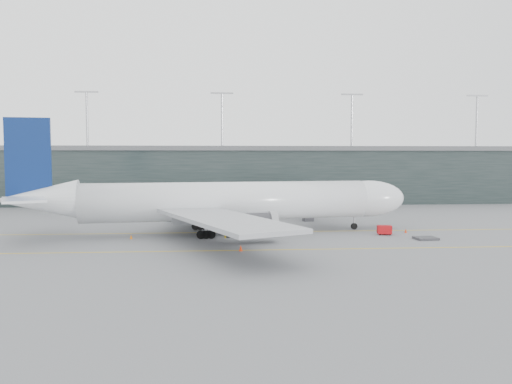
{
  "coord_description": "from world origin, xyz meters",
  "views": [
    {
      "loc": [
        4.03,
        -85.29,
        12.32
      ],
      "look_at": [
        10.13,
        -4.0,
        6.62
      ],
      "focal_mm": 35.0,
      "sensor_mm": 36.0,
      "label": 1
    }
  ],
  "objects": [
    {
      "name": "uld_b",
      "position": [
        -1.66,
        10.31,
        0.96
      ],
      "size": [
        2.14,
        1.78,
        1.82
      ],
      "rotation": [
        0.0,
        0.0,
        0.09
      ],
      "color": "#35353A",
      "rests_on": "ground"
    },
    {
      "name": "taxiline_b",
      "position": [
        0.0,
        -20.0,
        0.01
      ],
      "size": [
        160.0,
        0.25,
        0.02
      ],
      "primitive_type": "cube",
      "color": "gold",
      "rests_on": "ground"
    },
    {
      "name": "main_aircraft",
      "position": [
        4.95,
        -5.11,
        5.1
      ],
      "size": [
        64.84,
        60.47,
        18.19
      ],
      "rotation": [
        0.0,
        0.0,
        0.13
      ],
      "color": "white",
      "rests_on": "ground"
    },
    {
      "name": "uld_c",
      "position": [
        -1.24,
        10.73,
        0.84
      ],
      "size": [
        1.91,
        1.6,
        1.61
      ],
      "rotation": [
        0.0,
        0.0,
        0.11
      ],
      "color": "#35353A",
      "rests_on": "ground"
    },
    {
      "name": "gse_cart",
      "position": [
        30.27,
        -8.48,
        0.83
      ],
      "size": [
        2.36,
        1.69,
        1.49
      ],
      "rotation": [
        0.0,
        0.0,
        -0.14
      ],
      "color": "#AC0C10",
      "rests_on": "ground"
    },
    {
      "name": "cone_tail",
      "position": [
        -9.2,
        -9.59,
        0.34
      ],
      "size": [
        0.43,
        0.43,
        0.68
      ],
      "primitive_type": "cone",
      "color": "#D5650B",
      "rests_on": "ground"
    },
    {
      "name": "taxiline_a",
      "position": [
        0.0,
        -4.0,
        0.01
      ],
      "size": [
        160.0,
        0.25,
        0.02
      ],
      "primitive_type": "cube",
      "color": "gold",
      "rests_on": "ground"
    },
    {
      "name": "jet_bridge",
      "position": [
        19.59,
        22.74,
        4.6
      ],
      "size": [
        11.81,
        43.41,
        6.14
      ],
      "rotation": [
        0.0,
        0.0,
        0.22
      ],
      "color": "#28282C",
      "rests_on": "ground"
    },
    {
      "name": "cone_nose",
      "position": [
        34.44,
        -6.7,
        0.34
      ],
      "size": [
        0.43,
        0.43,
        0.68
      ],
      "primitive_type": "cone",
      "color": "red",
      "rests_on": "ground"
    },
    {
      "name": "uld_a",
      "position": [
        -4.83,
        11.03,
        1.05
      ],
      "size": [
        2.56,
        2.25,
        2.0
      ],
      "rotation": [
        0.0,
        0.0,
        0.25
      ],
      "color": "#35353A",
      "rests_on": "ground"
    },
    {
      "name": "taxiline_lead_main",
      "position": [
        5.0,
        20.0,
        0.01
      ],
      "size": [
        0.25,
        60.0,
        0.02
      ],
      "primitive_type": "cube",
      "color": "gold",
      "rests_on": "ground"
    },
    {
      "name": "terminal",
      "position": [
        -0.0,
        58.0,
        7.62
      ],
      "size": [
        240.0,
        36.0,
        29.0
      ],
      "color": "black",
      "rests_on": "ground"
    },
    {
      "name": "cone_wing_stbd",
      "position": [
        6.88,
        -20.47,
        0.4
      ],
      "size": [
        0.5,
        0.5,
        0.79
      ],
      "primitive_type": "cone",
      "color": "#F3370D",
      "rests_on": "ground"
    },
    {
      "name": "baggage_dolly",
      "position": [
        35.0,
        -13.3,
        0.19
      ],
      "size": [
        3.41,
        2.84,
        0.32
      ],
      "primitive_type": "cube",
      "rotation": [
        0.0,
        0.0,
        0.1
      ],
      "color": "#313135",
      "rests_on": "ground"
    },
    {
      "name": "cone_wing_port",
      "position": [
        9.08,
        11.5,
        0.35
      ],
      "size": [
        0.44,
        0.44,
        0.7
      ],
      "primitive_type": "cone",
      "color": "#ED420D",
      "rests_on": "ground"
    },
    {
      "name": "ground",
      "position": [
        0.0,
        0.0,
        0.0
      ],
      "size": [
        320.0,
        320.0,
        0.0
      ],
      "primitive_type": "plane",
      "color": "slate",
      "rests_on": "ground"
    }
  ]
}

